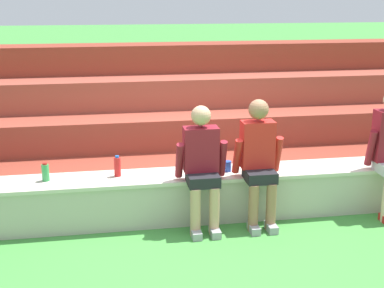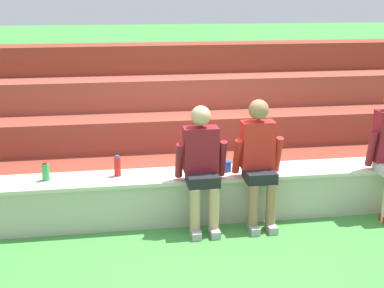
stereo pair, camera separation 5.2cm
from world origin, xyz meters
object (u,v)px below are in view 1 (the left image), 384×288
object	(u,v)px
water_bottle_mid_right	(117,167)
plastic_cup_right_end	(228,166)
person_right_of_center	(259,159)
water_bottle_near_left	(45,172)
person_center	(202,164)

from	to	relation	value
water_bottle_mid_right	plastic_cup_right_end	xyz separation A→B (m)	(1.24, -0.05, -0.05)
person_right_of_center	water_bottle_near_left	size ratio (longest dim) A/B	6.85
person_center	water_bottle_near_left	world-z (taller)	person_center
water_bottle_mid_right	person_right_of_center	bearing A→B (deg)	-12.11
person_center	plastic_cup_right_end	world-z (taller)	person_center
person_center	person_right_of_center	world-z (taller)	person_right_of_center
water_bottle_mid_right	plastic_cup_right_end	distance (m)	1.24
person_center	water_bottle_mid_right	size ratio (longest dim) A/B	5.75
person_right_of_center	plastic_cup_right_end	size ratio (longest dim) A/B	11.67
person_center	plastic_cup_right_end	distance (m)	0.48
person_center	plastic_cup_right_end	bearing A→B (deg)	40.24
water_bottle_near_left	plastic_cup_right_end	distance (m)	2.01
person_center	water_bottle_mid_right	xyz separation A→B (m)	(-0.89, 0.34, -0.09)
person_right_of_center	water_bottle_mid_right	distance (m)	1.56
person_right_of_center	water_bottle_near_left	xyz separation A→B (m)	(-2.29, 0.31, -0.13)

